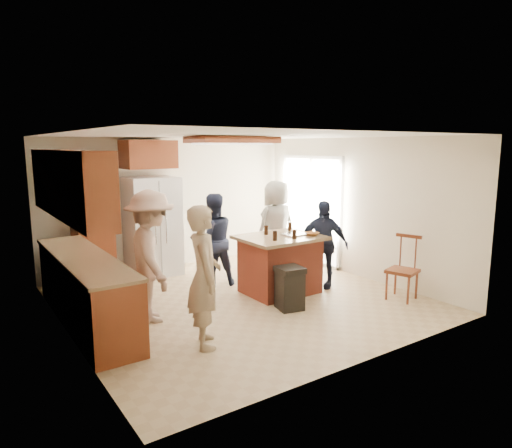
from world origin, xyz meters
TOP-DOWN VIEW (x-y plane):
  - room_shell at (4.37, 1.64)m, footprint 8.00×5.20m
  - person_front_left at (-1.21, -1.12)m, footprint 0.64×0.74m
  - person_behind_left at (0.02, 0.90)m, footprint 0.83×0.59m
  - person_behind_right at (1.44, 1.01)m, footprint 0.86×0.58m
  - person_side_right at (1.51, -0.19)m, footprint 0.82×0.96m
  - person_counter at (-1.42, -0.02)m, footprint 0.73×1.23m
  - left_cabinetry at (-2.24, 0.40)m, footprint 0.64×3.00m
  - back_wall_units at (-1.33, 2.20)m, footprint 1.80×0.60m
  - refrigerator at (-0.55, 2.12)m, footprint 0.90×0.76m
  - kitchen_island at (0.73, -0.04)m, footprint 1.28×1.03m
  - island_items at (0.96, -0.13)m, footprint 0.88×0.69m
  - trash_bin at (0.37, -0.74)m, footprint 0.41×0.41m
  - spindle_chair at (2.09, -1.37)m, footprint 0.52×0.52m

SIDE VIEW (x-z plane):
  - trash_bin at x=0.37m, z-range 0.00..0.63m
  - spindle_chair at x=2.09m, z-range -0.04..0.95m
  - kitchen_island at x=0.73m, z-range 0.01..0.94m
  - person_side_right at x=1.51m, z-range 0.00..1.46m
  - person_behind_left at x=0.02m, z-range 0.00..1.57m
  - person_front_left at x=-1.21m, z-range 0.00..1.69m
  - person_behind_right at x=1.44m, z-range 0.00..1.72m
  - room_shell at x=4.37m, z-range -1.63..3.37m
  - person_counter at x=-1.42m, z-range 0.00..1.78m
  - refrigerator at x=-0.55m, z-range 0.00..1.80m
  - left_cabinetry at x=-2.24m, z-range -0.19..2.11m
  - island_items at x=0.96m, z-range 0.90..1.05m
  - back_wall_units at x=-1.33m, z-range 0.15..2.60m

